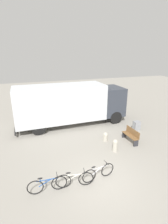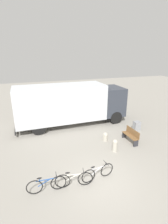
{
  "view_description": "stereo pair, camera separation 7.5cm",
  "coord_description": "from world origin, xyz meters",
  "px_view_note": "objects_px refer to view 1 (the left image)",
  "views": [
    {
      "loc": [
        -2.92,
        -6.13,
        5.82
      ],
      "look_at": [
        0.86,
        4.8,
        1.79
      ],
      "focal_mm": 28.0,
      "sensor_mm": 36.0,
      "label": 1
    },
    {
      "loc": [
        -2.85,
        -6.16,
        5.82
      ],
      "look_at": [
        0.86,
        4.8,
        1.79
      ],
      "focal_mm": 28.0,
      "sensor_mm": 36.0,
      "label": 2
    }
  ],
  "objects_px": {
    "bollard_far_bench": "(106,136)",
    "bollard_near_bench": "(115,145)",
    "park_bench": "(131,135)",
    "bicycle_middle": "(75,180)",
    "utility_box": "(137,126)",
    "delivery_truck": "(70,103)",
    "bicycle_near": "(47,185)",
    "bicycle_far": "(98,172)"
  },
  "relations": [
    {
      "from": "delivery_truck",
      "to": "park_bench",
      "type": "relative_size",
      "value": 6.24
    },
    {
      "from": "bicycle_middle",
      "to": "bollard_far_bench",
      "type": "distance_m",
      "value": 4.71
    },
    {
      "from": "bicycle_near",
      "to": "bollard_far_bench",
      "type": "distance_m",
      "value": 5.55
    },
    {
      "from": "utility_box",
      "to": "bollard_far_bench",
      "type": "bearing_deg",
      "value": -166.43
    },
    {
      "from": "bicycle_middle",
      "to": "bicycle_far",
      "type": "distance_m",
      "value": 1.21
    },
    {
      "from": "park_bench",
      "to": "bollard_far_bench",
      "type": "distance_m",
      "value": 1.72
    },
    {
      "from": "bollard_far_bench",
      "to": "park_bench",
      "type": "bearing_deg",
      "value": -23.01
    },
    {
      "from": "bicycle_far",
      "to": "bollard_near_bench",
      "type": "distance_m",
      "value": 2.8
    },
    {
      "from": "delivery_truck",
      "to": "bollard_near_bench",
      "type": "xyz_separation_m",
      "value": [
        1.49,
        -4.93,
        -1.44
      ]
    },
    {
      "from": "bicycle_middle",
      "to": "bollard_far_bench",
      "type": "height_order",
      "value": "bicycle_middle"
    },
    {
      "from": "bicycle_near",
      "to": "bicycle_middle",
      "type": "xyz_separation_m",
      "value": [
        1.21,
        -0.08,
        0.0
      ]
    },
    {
      "from": "bollard_near_bench",
      "to": "bollard_far_bench",
      "type": "bearing_deg",
      "value": 89.28
    },
    {
      "from": "bicycle_near",
      "to": "bollard_far_bench",
      "type": "xyz_separation_m",
      "value": [
        4.4,
        3.38,
        -0.05
      ]
    },
    {
      "from": "bicycle_far",
      "to": "utility_box",
      "type": "height_order",
      "value": "bicycle_far"
    },
    {
      "from": "bicycle_middle",
      "to": "utility_box",
      "type": "height_order",
      "value": "bicycle_middle"
    },
    {
      "from": "bicycle_near",
      "to": "utility_box",
      "type": "height_order",
      "value": "bicycle_near"
    },
    {
      "from": "bollard_far_bench",
      "to": "bollard_near_bench",
      "type": "bearing_deg",
      "value": -90.72
    },
    {
      "from": "bicycle_near",
      "to": "bollard_near_bench",
      "type": "height_order",
      "value": "bicycle_near"
    },
    {
      "from": "utility_box",
      "to": "park_bench",
      "type": "bearing_deg",
      "value": -135.51
    },
    {
      "from": "park_bench",
      "to": "bicycle_far",
      "type": "bearing_deg",
      "value": 125.02
    },
    {
      "from": "delivery_truck",
      "to": "bicycle_far",
      "type": "bearing_deg",
      "value": -94.58
    },
    {
      "from": "bicycle_far",
      "to": "bollard_far_bench",
      "type": "distance_m",
      "value": 3.9
    },
    {
      "from": "delivery_truck",
      "to": "park_bench",
      "type": "distance_m",
      "value": 5.41
    },
    {
      "from": "bicycle_near",
      "to": "bollard_near_bench",
      "type": "xyz_separation_m",
      "value": [
        4.39,
        2.0,
        0.05
      ]
    },
    {
      "from": "bicycle_middle",
      "to": "bicycle_far",
      "type": "xyz_separation_m",
      "value": [
        1.21,
        0.1,
        0.0
      ]
    },
    {
      "from": "bicycle_near",
      "to": "bollard_near_bench",
      "type": "distance_m",
      "value": 4.82
    },
    {
      "from": "park_bench",
      "to": "bicycle_middle",
      "type": "relative_size",
      "value": 0.84
    },
    {
      "from": "bicycle_far",
      "to": "utility_box",
      "type": "relative_size",
      "value": 2.32
    },
    {
      "from": "delivery_truck",
      "to": "park_bench",
      "type": "bearing_deg",
      "value": -54.45
    },
    {
      "from": "delivery_truck",
      "to": "utility_box",
      "type": "distance_m",
      "value": 5.53
    },
    {
      "from": "bicycle_near",
      "to": "bollard_far_bench",
      "type": "relative_size",
      "value": 2.76
    },
    {
      "from": "bollard_near_bench",
      "to": "utility_box",
      "type": "distance_m",
      "value": 3.67
    },
    {
      "from": "delivery_truck",
      "to": "bicycle_middle",
      "type": "height_order",
      "value": "delivery_truck"
    },
    {
      "from": "bicycle_middle",
      "to": "bicycle_far",
      "type": "height_order",
      "value": "same"
    },
    {
      "from": "park_bench",
      "to": "bollard_near_bench",
      "type": "relative_size",
      "value": 1.84
    },
    {
      "from": "bollard_far_bench",
      "to": "utility_box",
      "type": "relative_size",
      "value": 0.85
    },
    {
      "from": "park_bench",
      "to": "utility_box",
      "type": "xyz_separation_m",
      "value": [
        1.42,
        1.39,
        -0.12
      ]
    },
    {
      "from": "bollard_far_bench",
      "to": "bicycle_middle",
      "type": "bearing_deg",
      "value": -132.81
    },
    {
      "from": "bicycle_near",
      "to": "bollard_far_bench",
      "type": "height_order",
      "value": "bicycle_near"
    },
    {
      "from": "park_bench",
      "to": "bollard_far_bench",
      "type": "relative_size",
      "value": 2.3
    },
    {
      "from": "park_bench",
      "to": "bollard_near_bench",
      "type": "bearing_deg",
      "value": 111.83
    },
    {
      "from": "bollard_near_bench",
      "to": "utility_box",
      "type": "xyz_separation_m",
      "value": [
        3.01,
        2.09,
        -0.05
      ]
    }
  ]
}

